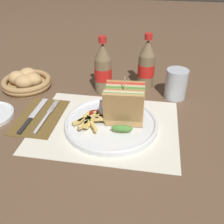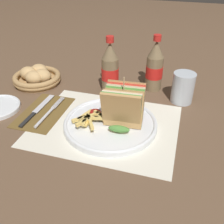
{
  "view_description": "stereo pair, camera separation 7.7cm",
  "coord_description": "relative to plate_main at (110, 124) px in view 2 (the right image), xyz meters",
  "views": [
    {
      "loc": [
        0.08,
        -0.62,
        0.46
      ],
      "look_at": [
        -0.03,
        0.02,
        0.04
      ],
      "focal_mm": 42.0,
      "sensor_mm": 36.0,
      "label": 1
    },
    {
      "loc": [
        0.16,
        -0.6,
        0.46
      ],
      "look_at": [
        -0.03,
        0.02,
        0.04
      ],
      "focal_mm": 42.0,
      "sensor_mm": 36.0,
      "label": 2
    }
  ],
  "objects": [
    {
      "name": "ketchup_blob",
      "position": [
        -0.05,
        0.03,
        0.02
      ],
      "size": [
        0.04,
        0.03,
        0.01
      ],
      "color": "maroon",
      "rests_on": "plate_main"
    },
    {
      "name": "club_sandwich",
      "position": [
        0.04,
        0.01,
        0.06
      ],
      "size": [
        0.12,
        0.11,
        0.15
      ],
      "color": "tan",
      "rests_on": "plate_main"
    },
    {
      "name": "fork",
      "position": [
        -0.2,
        -0.0,
        -0.0
      ],
      "size": [
        0.02,
        0.18,
        0.01
      ],
      "rotation": [
        0.0,
        0.0,
        -0.02
      ],
      "color": "silver",
      "rests_on": "napkin"
    },
    {
      "name": "bread_basket",
      "position": [
        -0.35,
        0.19,
        0.01
      ],
      "size": [
        0.18,
        0.18,
        0.06
      ],
      "color": "#AD8451",
      "rests_on": "ground_plane"
    },
    {
      "name": "fries_pile",
      "position": [
        -0.06,
        -0.02,
        0.02
      ],
      "size": [
        0.1,
        0.1,
        0.02
      ],
      "color": "#E5C166",
      "rests_on": "plate_main"
    },
    {
      "name": "coke_bottle_near",
      "position": [
        -0.06,
        0.22,
        0.08
      ],
      "size": [
        0.06,
        0.06,
        0.2
      ],
      "color": "#7A6647",
      "rests_on": "ground_plane"
    },
    {
      "name": "napkin",
      "position": [
        -0.23,
        0.02,
        -0.01
      ],
      "size": [
        0.13,
        0.21,
        0.0
      ],
      "color": "brown",
      "rests_on": "ground_plane"
    },
    {
      "name": "coke_bottle_far",
      "position": [
        0.08,
        0.27,
        0.08
      ],
      "size": [
        0.06,
        0.06,
        0.2
      ],
      "color": "#7A6647",
      "rests_on": "ground_plane"
    },
    {
      "name": "knife",
      "position": [
        -0.25,
        0.01,
        -0.0
      ],
      "size": [
        0.02,
        0.2,
        0.0
      ],
      "rotation": [
        0.0,
        0.0,
        -0.02
      ],
      "color": "black",
      "rests_on": "napkin"
    },
    {
      "name": "plate_main",
      "position": [
        0.0,
        0.0,
        0.0
      ],
      "size": [
        0.28,
        0.28,
        0.02
      ],
      "color": "white",
      "rests_on": "ground_plane"
    },
    {
      "name": "placemat",
      "position": [
        -0.02,
        0.0,
        -0.01
      ],
      "size": [
        0.42,
        0.33,
        0.0
      ],
      "color": "silver",
      "rests_on": "ground_plane"
    },
    {
      "name": "ground_plane",
      "position": [
        0.03,
        0.0,
        -0.01
      ],
      "size": [
        4.0,
        4.0,
        0.0
      ],
      "primitive_type": "plane",
      "color": "brown"
    },
    {
      "name": "glass_near",
      "position": [
        0.19,
        0.21,
        0.04
      ],
      "size": [
        0.07,
        0.07,
        0.1
      ],
      "color": "silver",
      "rests_on": "ground_plane"
    }
  ]
}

